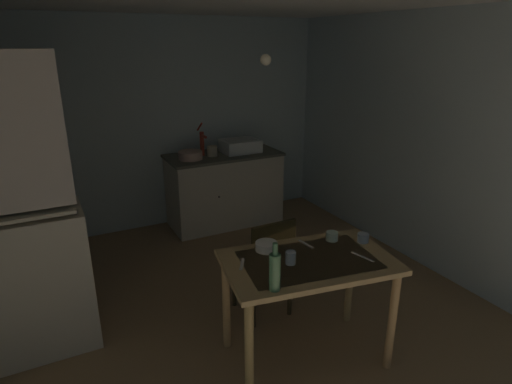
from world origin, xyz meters
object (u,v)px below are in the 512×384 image
Objects in this scene: hand_pump at (202,141)px; serving_bowl_wide at (267,246)px; sink_basin at (240,146)px; dining_table at (308,275)px; chair_far_side at (266,265)px; glass_bottle at (275,271)px; teacup_cream at (291,258)px; hutch_cabinet at (13,226)px; mixing_bowl_counter at (190,155)px.

hand_pump reaches higher than serving_bowl_wide.
hand_pump is 2.54× the size of serving_bowl_wide.
hand_pump is 2.34m from serving_bowl_wide.
hand_pump reaches higher than sink_basin.
chair_far_side reaches higher than dining_table.
glass_bottle is (-0.59, -2.76, -0.15)m from hand_pump.
dining_table is 0.61m from chair_far_side.
sink_basin reaches higher than teacup_cream.
chair_far_side is at bearing -109.62° from sink_basin.
serving_bowl_wide is (1.54, -0.73, -0.18)m from hutch_cabinet.
sink_basin is 2.11m from chair_far_side.
hutch_cabinet is 24.53× the size of teacup_cream.
serving_bowl_wide is (-0.17, -0.32, 0.35)m from chair_far_side.
sink_basin is 0.65m from mixing_bowl_counter.
mixing_bowl_counter is at bearing 88.86° from chair_far_side.
glass_bottle is (-0.20, -0.47, 0.09)m from serving_bowl_wide.
sink_basin is 2.41m from serving_bowl_wide.
sink_basin reaches higher than chair_far_side.
hand_pump is at bearing 82.28° from teacup_cream.
dining_table is 4.07× the size of glass_bottle.
chair_far_side is (-0.01, 0.57, -0.20)m from dining_table.
chair_far_side is at bearing -91.14° from mixing_bowl_counter.
teacup_cream is 0.29× the size of glass_bottle.
teacup_cream is at bearing -79.90° from serving_bowl_wide.
hutch_cabinet reaches higher than hand_pump.
chair_far_side is at bearing 77.58° from teacup_cream.
glass_bottle is at bearing -113.51° from serving_bowl_wide.
mixing_bowl_counter is at bearing 40.27° from hutch_cabinet.
chair_far_side is 0.50m from serving_bowl_wide.
serving_bowl_wide is at bearing -110.80° from sink_basin.
teacup_cream is at bearing -97.72° from hand_pump.
sink_basin is 2.63m from teacup_cream.
sink_basin is 2.92m from glass_bottle.
dining_table is (1.72, -0.98, -0.32)m from hutch_cabinet.
sink_basin reaches higher than dining_table.
mixing_bowl_counter reaches higher than teacup_cream.
hand_pump is 0.24m from mixing_bowl_counter.
serving_bowl_wide reaches higher than dining_table.
dining_table is at bearing -90.59° from mixing_bowl_counter.
teacup_cream is (-0.81, -2.49, -0.14)m from sink_basin.
teacup_cream is (-0.16, -2.44, -0.11)m from mixing_bowl_counter.
hutch_cabinet is at bearing -139.73° from mixing_bowl_counter.
chair_far_side is at bearing 62.48° from serving_bowl_wide.
glass_bottle reaches higher than mixing_bowl_counter.
serving_bowl_wide is at bearing 125.54° from dining_table.
mixing_bowl_counter reaches higher than chair_far_side.
sink_basin is 0.48m from hand_pump.
hutch_cabinet is 1.86m from teacup_cream.
hutch_cabinet reaches higher than chair_far_side.
hutch_cabinet is 1.71m from serving_bowl_wide.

